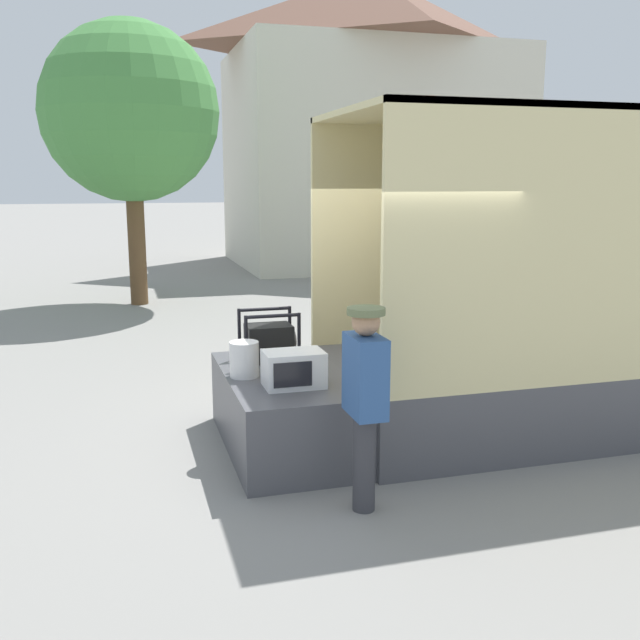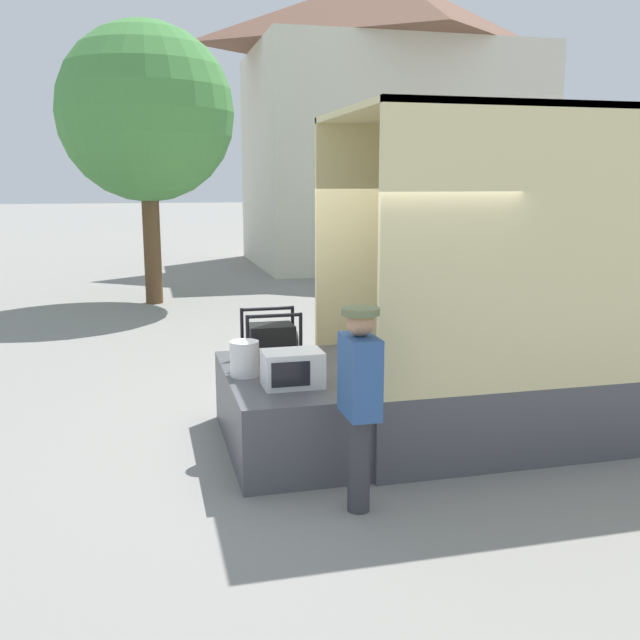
{
  "view_description": "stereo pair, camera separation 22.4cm",
  "coord_description": "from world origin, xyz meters",
  "px_view_note": "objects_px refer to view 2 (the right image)",
  "views": [
    {
      "loc": [
        -2.08,
        -6.51,
        2.59
      ],
      "look_at": [
        -0.27,
        -0.2,
        1.3
      ],
      "focal_mm": 40.0,
      "sensor_mm": 36.0,
      "label": 1
    },
    {
      "loc": [
        -1.86,
        -6.57,
        2.59
      ],
      "look_at": [
        -0.27,
        -0.2,
        1.3
      ],
      "focal_mm": 40.0,
      "sensor_mm": 36.0,
      "label": 2
    }
  ],
  "objects_px": {
    "portable_generator": "(273,342)",
    "street_tree": "(146,114)",
    "orange_bucket": "(245,359)",
    "worker_person": "(360,389)",
    "microwave": "(292,369)"
  },
  "relations": [
    {
      "from": "portable_generator",
      "to": "street_tree",
      "type": "distance_m",
      "value": 9.01
    },
    {
      "from": "orange_bucket",
      "to": "worker_person",
      "type": "xyz_separation_m",
      "value": [
        0.68,
        -1.5,
        0.08
      ]
    },
    {
      "from": "microwave",
      "to": "orange_bucket",
      "type": "relative_size",
      "value": 1.6
    },
    {
      "from": "portable_generator",
      "to": "microwave",
      "type": "bearing_deg",
      "value": -89.67
    },
    {
      "from": "microwave",
      "to": "portable_generator",
      "type": "height_order",
      "value": "portable_generator"
    },
    {
      "from": "orange_bucket",
      "to": "microwave",
      "type": "bearing_deg",
      "value": -50.59
    },
    {
      "from": "portable_generator",
      "to": "street_tree",
      "type": "bearing_deg",
      "value": 97.14
    },
    {
      "from": "microwave",
      "to": "street_tree",
      "type": "distance_m",
      "value": 9.94
    },
    {
      "from": "microwave",
      "to": "portable_generator",
      "type": "relative_size",
      "value": 0.93
    },
    {
      "from": "microwave",
      "to": "worker_person",
      "type": "bearing_deg",
      "value": -73.54
    },
    {
      "from": "microwave",
      "to": "street_tree",
      "type": "relative_size",
      "value": 0.09
    },
    {
      "from": "portable_generator",
      "to": "street_tree",
      "type": "relative_size",
      "value": 0.1
    },
    {
      "from": "microwave",
      "to": "street_tree",
      "type": "bearing_deg",
      "value": 96.44
    },
    {
      "from": "portable_generator",
      "to": "orange_bucket",
      "type": "relative_size",
      "value": 1.71
    },
    {
      "from": "worker_person",
      "to": "street_tree",
      "type": "height_order",
      "value": "street_tree"
    }
  ]
}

